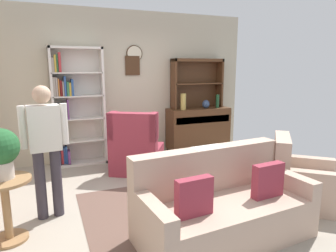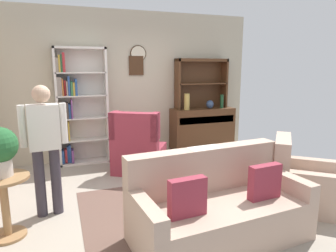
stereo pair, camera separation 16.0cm
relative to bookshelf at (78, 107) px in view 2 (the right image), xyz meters
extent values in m
cube|color=#9E9384|center=(1.00, -1.94, -1.06)|extent=(5.40, 4.60, 0.02)
cube|color=#BCB299|center=(1.00, 0.19, 0.35)|extent=(5.00, 0.06, 2.80)
cylinder|color=beige|center=(1.18, 0.14, 0.96)|extent=(0.28, 0.03, 0.28)
torus|color=#382314|center=(1.18, 0.14, 0.96)|extent=(0.31, 0.02, 0.31)
cube|color=#422816|center=(1.13, 0.14, 0.73)|extent=(0.28, 0.03, 0.36)
cube|color=brown|center=(1.20, -2.24, -1.05)|extent=(2.72, 1.68, 0.01)
cube|color=silver|center=(-0.34, -0.01, 0.00)|extent=(0.04, 0.30, 2.10)
cube|color=silver|center=(0.52, -0.01, 0.00)|extent=(0.04, 0.30, 2.10)
cube|color=silver|center=(0.09, -0.01, 1.03)|extent=(0.90, 0.30, 0.04)
cube|color=silver|center=(0.09, -0.01, -1.03)|extent=(0.90, 0.30, 0.04)
cube|color=silver|center=(0.09, 0.13, 0.00)|extent=(0.90, 0.01, 2.10)
cube|color=silver|center=(0.09, -0.01, -0.61)|extent=(0.86, 0.30, 0.02)
cube|color=#284C8C|center=(-0.30, -0.03, -0.88)|extent=(0.04, 0.20, 0.23)
cube|color=#B22D33|center=(-0.25, -0.03, -0.88)|extent=(0.04, 0.13, 0.25)
cube|color=#284C8C|center=(-0.21, -0.03, -0.85)|extent=(0.03, 0.11, 0.30)
cube|color=#284C8C|center=(-0.18, -0.03, -0.84)|extent=(0.03, 0.16, 0.32)
cube|color=#723F7F|center=(-0.14, -0.03, -0.89)|extent=(0.04, 0.23, 0.23)
cube|color=silver|center=(0.09, -0.01, -0.20)|extent=(0.86, 0.30, 0.02)
cube|color=#B22D33|center=(-0.30, -0.03, -0.46)|extent=(0.04, 0.22, 0.28)
cube|color=#CC7233|center=(-0.26, -0.03, -0.42)|extent=(0.04, 0.22, 0.35)
cube|color=#284C8C|center=(-0.22, -0.03, -0.47)|extent=(0.04, 0.11, 0.25)
cube|color=gold|center=(-0.18, -0.03, -0.42)|extent=(0.03, 0.19, 0.34)
cube|color=silver|center=(0.09, -0.01, 0.20)|extent=(0.86, 0.30, 0.02)
cube|color=#3F3833|center=(-0.31, -0.03, -0.07)|extent=(0.03, 0.15, 0.24)
cube|color=#337247|center=(-0.27, -0.03, -0.08)|extent=(0.02, 0.11, 0.22)
cube|color=gold|center=(-0.23, -0.03, -0.07)|extent=(0.04, 0.22, 0.24)
cube|color=#3F3833|center=(-0.18, -0.03, -0.05)|extent=(0.04, 0.21, 0.28)
cube|color=#284C8C|center=(-0.14, -0.03, -0.06)|extent=(0.04, 0.18, 0.26)
cube|color=#723F7F|center=(-0.10, -0.03, -0.02)|extent=(0.02, 0.24, 0.34)
cube|color=silver|center=(0.09, -0.01, 0.61)|extent=(0.86, 0.30, 0.02)
cube|color=gray|center=(-0.30, -0.03, 0.37)|extent=(0.04, 0.21, 0.32)
cube|color=gray|center=(-0.26, -0.03, 0.37)|extent=(0.03, 0.21, 0.32)
cube|color=#CC7233|center=(-0.23, -0.03, 0.36)|extent=(0.02, 0.21, 0.30)
cube|color=#B22D33|center=(-0.19, -0.03, 0.34)|extent=(0.03, 0.10, 0.26)
cube|color=gray|center=(-0.16, -0.03, 0.34)|extent=(0.02, 0.22, 0.25)
cube|color=#284C8C|center=(-0.13, -0.03, 0.38)|extent=(0.03, 0.23, 0.34)
cube|color=#337247|center=(-0.09, -0.03, 0.33)|extent=(0.03, 0.22, 0.25)
cube|color=gold|center=(-0.05, -0.03, 0.33)|extent=(0.03, 0.21, 0.23)
cube|color=#284C8C|center=(-0.01, -0.03, 0.35)|extent=(0.04, 0.22, 0.29)
cube|color=gray|center=(-0.30, -0.03, 0.74)|extent=(0.04, 0.19, 0.24)
cube|color=gold|center=(-0.26, -0.03, 0.76)|extent=(0.03, 0.21, 0.29)
cube|color=#337247|center=(-0.23, -0.03, 0.77)|extent=(0.03, 0.11, 0.30)
cube|color=#B22D33|center=(-0.19, -0.03, 0.78)|extent=(0.04, 0.14, 0.33)
cube|color=#4C2D19|center=(2.46, -0.08, -0.54)|extent=(1.30, 0.45, 0.82)
cube|color=#4C2D19|center=(1.86, -0.26, -1.00)|extent=(0.06, 0.06, 0.10)
cube|color=#4C2D19|center=(3.06, -0.26, -1.00)|extent=(0.06, 0.06, 0.10)
cube|color=#4C2D19|center=(1.86, 0.09, -1.00)|extent=(0.06, 0.06, 0.10)
cube|color=#4C2D19|center=(3.06, 0.09, -1.00)|extent=(0.06, 0.06, 0.10)
cube|color=#3D2414|center=(2.46, -0.30, -0.34)|extent=(1.20, 0.01, 0.14)
cube|color=#4C2D19|center=(1.93, 0.00, 0.37)|extent=(0.04, 0.26, 1.00)
cube|color=#4C2D19|center=(2.99, 0.00, 0.37)|extent=(0.04, 0.26, 1.00)
cube|color=#4C2D19|center=(2.46, 0.00, 0.84)|extent=(1.10, 0.26, 0.06)
cube|color=#4C2D19|center=(2.46, 0.00, 0.37)|extent=(1.06, 0.26, 0.02)
cube|color=#4C2D19|center=(2.46, 0.12, 0.37)|extent=(1.10, 0.01, 1.00)
cylinder|color=tan|center=(2.07, -0.16, 0.03)|extent=(0.11, 0.11, 0.32)
ellipsoid|color=#33476B|center=(2.59, -0.15, -0.05)|extent=(0.15, 0.15, 0.17)
cylinder|color=#194223|center=(2.85, -0.17, 0.01)|extent=(0.07, 0.07, 0.28)
cube|color=tan|center=(1.18, -3.11, -0.84)|extent=(1.86, 0.99, 0.42)
cube|color=tan|center=(1.15, -2.79, -0.39)|extent=(1.81, 0.34, 0.48)
cube|color=tan|center=(0.35, -3.18, -0.75)|extent=(0.21, 0.86, 0.60)
cube|color=tan|center=(2.00, -3.05, -0.75)|extent=(0.21, 0.86, 0.60)
cube|color=maroon|center=(0.74, -3.27, -0.45)|extent=(0.37, 0.13, 0.36)
cube|color=maroon|center=(1.63, -3.20, -0.45)|extent=(0.37, 0.13, 0.36)
cube|color=white|center=(1.15, -2.79, -0.15)|extent=(0.37, 0.21, 0.00)
cube|color=tan|center=(2.57, -2.81, -0.85)|extent=(1.08, 1.08, 0.40)
cube|color=tan|center=(2.35, -2.61, -0.41)|extent=(0.63, 0.68, 0.48)
cube|color=tan|center=(2.37, -3.04, -0.78)|extent=(0.68, 0.62, 0.55)
cube|color=tan|center=(2.77, -2.58, -0.78)|extent=(0.68, 0.62, 0.55)
cube|color=maroon|center=(0.94, -0.76, -0.84)|extent=(1.08, 1.09, 0.42)
cube|color=maroon|center=(0.79, -1.01, -0.32)|extent=(0.77, 0.57, 0.63)
cube|color=maroon|center=(1.10, -1.15, -0.22)|extent=(0.23, 0.29, 0.44)
cube|color=maroon|center=(0.52, -0.81, -0.22)|extent=(0.23, 0.29, 0.44)
cylinder|color=#997047|center=(-0.90, -2.31, -0.40)|extent=(0.52, 0.52, 0.03)
cylinder|color=#997047|center=(-0.90, -2.31, -0.73)|extent=(0.08, 0.08, 0.63)
cylinder|color=#997047|center=(-0.90, -2.31, -1.04)|extent=(0.36, 0.36, 0.03)
cylinder|color=beige|center=(-0.90, -2.28, -0.30)|extent=(0.22, 0.22, 0.17)
cylinder|color=#38333D|center=(-0.58, -1.94, -0.64)|extent=(0.13, 0.13, 0.82)
cylinder|color=#38333D|center=(-0.40, -1.92, -0.64)|extent=(0.13, 0.13, 0.82)
cube|color=silver|center=(-0.49, -1.93, 0.03)|extent=(0.36, 0.23, 0.52)
sphere|color=tan|center=(-0.49, -1.93, 0.41)|extent=(0.22, 0.22, 0.20)
cylinder|color=silver|center=(-0.71, -1.95, 0.06)|extent=(0.09, 0.09, 0.48)
cylinder|color=silver|center=(-0.27, -1.91, 0.06)|extent=(0.09, 0.09, 0.48)
cube|color=#4C2D19|center=(1.43, -2.11, -0.65)|extent=(0.80, 0.50, 0.03)
cube|color=#4C2D19|center=(1.06, -2.33, -0.86)|extent=(0.05, 0.05, 0.39)
cube|color=#4C2D19|center=(1.80, -2.33, -0.86)|extent=(0.05, 0.05, 0.39)
cube|color=#4C2D19|center=(1.06, -1.89, -0.86)|extent=(0.05, 0.05, 0.39)
cube|color=#4C2D19|center=(1.80, -1.89, -0.86)|extent=(0.05, 0.05, 0.39)
cube|color=#284C8C|center=(1.43, -2.10, -0.62)|extent=(0.17, 0.15, 0.03)
cube|color=gold|center=(1.43, -2.10, -0.59)|extent=(0.18, 0.10, 0.03)
cube|color=#723F7F|center=(1.41, -2.10, -0.56)|extent=(0.19, 0.12, 0.03)
camera|label=1|loc=(-0.44, -5.54, 0.71)|focal=32.10mm
camera|label=2|loc=(-0.29, -5.60, 0.71)|focal=32.10mm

